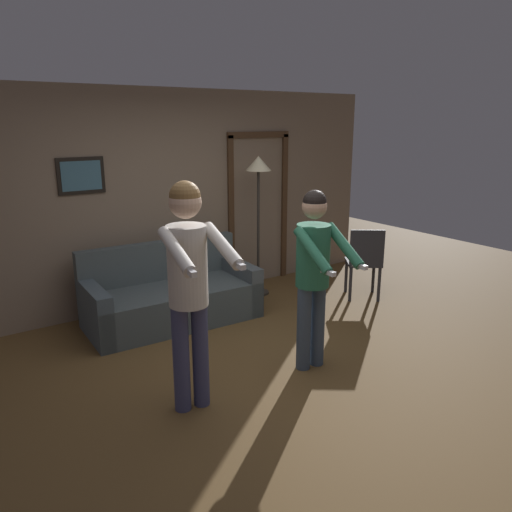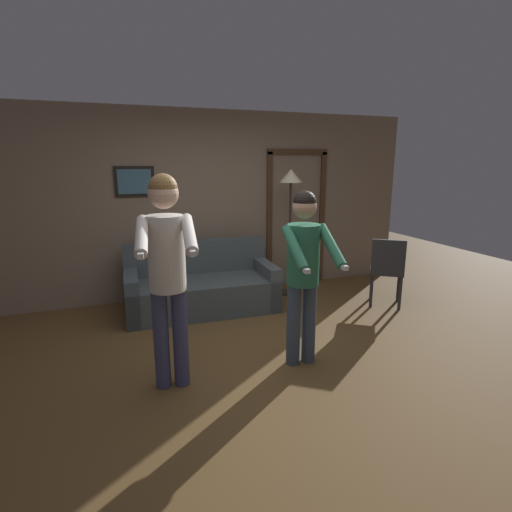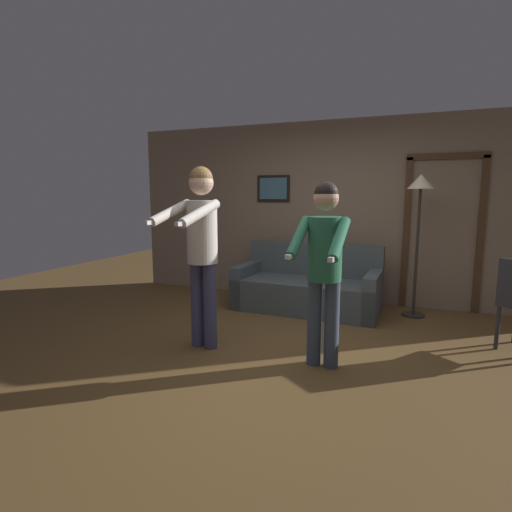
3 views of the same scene
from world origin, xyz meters
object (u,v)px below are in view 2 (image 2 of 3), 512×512
(person_standing_right, at_px, (304,264))
(couch, at_px, (201,289))
(dining_chair_distant, at_px, (387,268))
(person_standing_left, at_px, (167,261))
(torchiere_lamp, at_px, (291,192))

(person_standing_right, bearing_deg, couch, 107.94)
(person_standing_right, relative_size, dining_chair_distant, 1.78)
(person_standing_left, distance_m, person_standing_right, 1.23)
(dining_chair_distant, bearing_deg, torchiere_lamp, 135.65)
(person_standing_right, distance_m, dining_chair_distant, 2.08)
(torchiere_lamp, relative_size, person_standing_left, 0.99)
(person_standing_left, height_order, dining_chair_distant, person_standing_left)
(person_standing_left, distance_m, dining_chair_distant, 3.20)
(couch, height_order, person_standing_right, person_standing_right)
(person_standing_right, bearing_deg, person_standing_left, 179.07)
(couch, xyz_separation_m, torchiere_lamp, (1.35, 0.20, 1.21))
(dining_chair_distant, bearing_deg, couch, 162.08)
(couch, relative_size, person_standing_right, 1.17)
(person_standing_left, xyz_separation_m, dining_chair_distant, (2.98, 0.98, -0.59))
(couch, height_order, dining_chair_distant, dining_chair_distant)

